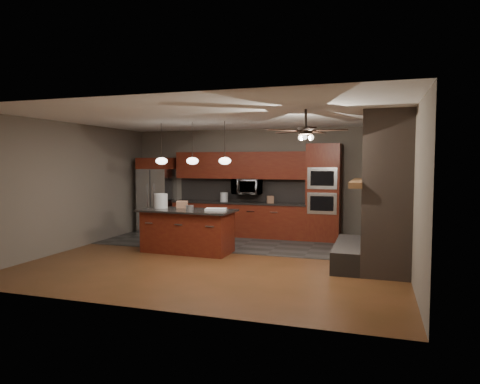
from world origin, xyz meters
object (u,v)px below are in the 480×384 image
at_px(cardboard_box, 182,204).
at_px(counter_bucket, 224,197).
at_px(white_bucket, 161,201).
at_px(paint_can, 190,208).
at_px(oven_tower, 323,193).
at_px(refrigerator, 157,195).
at_px(microwave, 247,187).
at_px(paint_tray, 216,209).
at_px(kitchen_island, 187,231).
at_px(counter_box, 270,199).

relative_size(cardboard_box, counter_bucket, 1.02).
relative_size(white_bucket, cardboard_box, 1.33).
bearing_deg(counter_bucket, paint_can, -87.82).
relative_size(oven_tower, refrigerator, 1.16).
distance_m(microwave, cardboard_box, 2.23).
height_order(refrigerator, paint_can, refrigerator).
relative_size(oven_tower, counter_bucket, 10.16).
xyz_separation_m(refrigerator, paint_tray, (2.56, -2.12, -0.08)).
relative_size(refrigerator, counter_bucket, 8.75).
xyz_separation_m(kitchen_island, counter_bucket, (0.03, 2.26, 0.55)).
distance_m(white_bucket, cardboard_box, 0.47).
bearing_deg(paint_can, counter_bucket, 92.18).
height_order(oven_tower, refrigerator, oven_tower).
height_order(paint_can, counter_bucket, counter_bucket).
bearing_deg(white_bucket, kitchen_island, -8.78).
distance_m(kitchen_island, counter_box, 2.61).
height_order(oven_tower, microwave, oven_tower).
distance_m(kitchen_island, white_bucket, 0.93).
relative_size(refrigerator, cardboard_box, 8.58).
distance_m(refrigerator, kitchen_island, 2.96).
xyz_separation_m(oven_tower, counter_box, (-1.33, -0.04, -0.20)).
bearing_deg(paint_can, kitchen_island, 133.53).
bearing_deg(counter_bucket, white_bucket, -108.27).
xyz_separation_m(paint_can, cardboard_box, (-0.37, 0.41, 0.02)).
relative_size(counter_bucket, counter_box, 1.30).
relative_size(microwave, kitchen_island, 0.35).
relative_size(cardboard_box, counter_box, 1.33).
distance_m(white_bucket, counter_box, 2.88).
distance_m(cardboard_box, counter_box, 2.46).
xyz_separation_m(kitchen_island, white_bucket, (-0.68, 0.11, 0.61)).
relative_size(paint_tray, counter_bucket, 1.87).
bearing_deg(paint_tray, white_bucket, 164.91).
height_order(refrigerator, paint_tray, refrigerator).
height_order(microwave, cardboard_box, microwave).
height_order(microwave, paint_tray, microwave).
bearing_deg(white_bucket, paint_tray, -2.31).
relative_size(microwave, counter_box, 4.08).
bearing_deg(counter_bucket, paint_tray, -74.48).
relative_size(white_bucket, counter_box, 1.77).
relative_size(kitchen_island, cardboard_box, 8.66).
bearing_deg(counter_box, paint_tray, -131.12).
relative_size(kitchen_island, white_bucket, 6.50).
bearing_deg(kitchen_island, oven_tower, 42.95).
relative_size(kitchen_island, paint_tray, 4.73).
distance_m(oven_tower, white_bucket, 3.94).
distance_m(kitchen_island, counter_bucket, 2.32).
distance_m(oven_tower, paint_can, 3.45).
distance_m(microwave, counter_box, 0.72).
height_order(refrigerator, counter_bucket, refrigerator).
bearing_deg(white_bucket, cardboard_box, 22.71).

